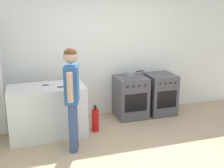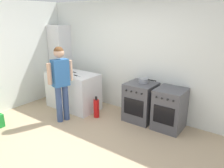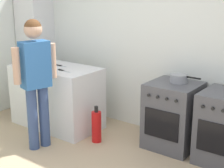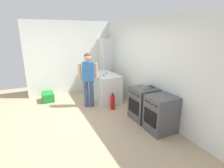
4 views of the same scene
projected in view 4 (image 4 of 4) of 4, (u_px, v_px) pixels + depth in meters
The scene contains 13 objects.
ground_plane at pixel (82, 125), 4.32m from camera, with size 8.00×8.00×0.00m, color tan.
back_wall at pixel (149, 67), 4.75m from camera, with size 6.00×0.10×2.60m, color silver.
side_wall_left at pixel (71, 58), 6.36m from camera, with size 0.10×3.10×2.60m, color silver.
counter_unit at pixel (105, 87), 5.85m from camera, with size 1.30×0.70×0.90m, color silver.
oven_left at pixel (143, 103), 4.54m from camera, with size 0.61×0.62×0.85m.
oven_right at pixel (161, 114), 3.96m from camera, with size 0.56×0.62×0.85m.
pot at pixel (147, 86), 4.42m from camera, with size 0.40×0.22×0.10m.
knife_paring at pixel (107, 73), 5.73m from camera, with size 0.21×0.03×0.01m.
knife_utility at pixel (104, 76), 5.42m from camera, with size 0.25×0.07×0.01m.
person at pixel (88, 75), 5.14m from camera, with size 0.28×0.55×1.64m.
fire_extinguisher at pixel (113, 102), 5.16m from camera, with size 0.13×0.13×0.50m.
recycling_crate_lower at pixel (48, 97), 5.82m from camera, with size 0.52×0.36×0.28m, color #1E842D.
larder_cabinet at pixel (106, 65), 6.72m from camera, with size 0.48×0.44×2.00m, color silver.
Camera 4 is at (3.80, -0.97, 2.20)m, focal length 28.00 mm.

